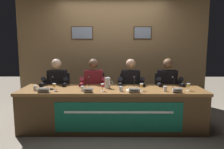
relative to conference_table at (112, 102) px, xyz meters
name	(u,v)px	position (x,y,z in m)	size (l,w,h in m)	color
ground_plane	(112,127)	(0.00, 0.11, -0.50)	(12.00, 12.00, 0.00)	gray
wall_back_panelled	(112,52)	(0.00, 1.53, 0.80)	(4.43, 0.14, 2.60)	#937047
conference_table	(112,102)	(0.00, 0.00, 0.00)	(3.23, 0.86, 0.72)	brown
chair_far_left	(59,96)	(-1.10, 0.73, -0.06)	(0.44, 0.44, 0.90)	black
panelist_far_left	(56,85)	(-1.10, 0.53, 0.21)	(0.51, 0.48, 1.22)	black
nameplate_far_left	(43,90)	(-1.12, -0.22, 0.26)	(0.20, 0.06, 0.08)	white
juice_glass_far_left	(54,86)	(-0.98, -0.08, 0.31)	(0.06, 0.06, 0.12)	white
water_cup_far_left	(35,88)	(-1.30, -0.07, 0.26)	(0.06, 0.06, 0.08)	silver
microphone_far_left	(52,85)	(-1.06, 0.04, 0.30)	(0.06, 0.17, 0.22)	black
chair_center_left	(95,96)	(-0.37, 0.73, -0.06)	(0.44, 0.44, 0.90)	black
panelist_center_left	(94,85)	(-0.37, 0.53, 0.21)	(0.51, 0.48, 1.22)	black
nameplate_center_left	(88,90)	(-0.39, -0.22, 0.26)	(0.15, 0.06, 0.08)	white
juice_glass_center_left	(102,86)	(-0.16, -0.10, 0.31)	(0.06, 0.06, 0.12)	white
water_cup_center_left	(83,89)	(-0.50, -0.11, 0.26)	(0.06, 0.06, 0.08)	silver
microphone_center_left	(88,85)	(-0.42, 0.07, 0.30)	(0.06, 0.17, 0.22)	black
chair_center_right	(130,96)	(0.36, 0.73, -0.06)	(0.44, 0.44, 0.90)	black
panelist_center_right	(131,85)	(0.36, 0.53, 0.21)	(0.51, 0.48, 1.22)	black
nameplate_center_right	(134,90)	(0.36, -0.23, 0.26)	(0.18, 0.06, 0.08)	white
juice_glass_center_right	(141,86)	(0.49, -0.08, 0.31)	(0.06, 0.06, 0.12)	white
water_cup_center_right	(121,89)	(0.15, -0.13, 0.26)	(0.06, 0.06, 0.08)	silver
microphone_center_right	(134,85)	(0.39, 0.04, 0.30)	(0.06, 0.17, 0.22)	black
chair_far_right	(165,96)	(1.09, 0.73, -0.06)	(0.44, 0.44, 0.90)	black
panelist_far_right	(168,85)	(1.09, 0.53, 0.21)	(0.51, 0.48, 1.22)	black
nameplate_far_right	(177,90)	(1.06, -0.22, 0.26)	(0.16, 0.06, 0.08)	white
juice_glass_far_right	(188,86)	(1.29, -0.06, 0.31)	(0.06, 0.06, 0.12)	white
water_cup_far_right	(165,89)	(0.89, -0.11, 0.26)	(0.06, 0.06, 0.08)	silver
microphone_far_right	(174,85)	(1.07, 0.04, 0.30)	(0.06, 0.17, 0.22)	black
water_pitcher_central	(108,83)	(-0.08, 0.13, 0.32)	(0.15, 0.10, 0.21)	silver
document_stack_center_right	(133,90)	(0.35, -0.06, 0.23)	(0.24, 0.19, 0.01)	white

